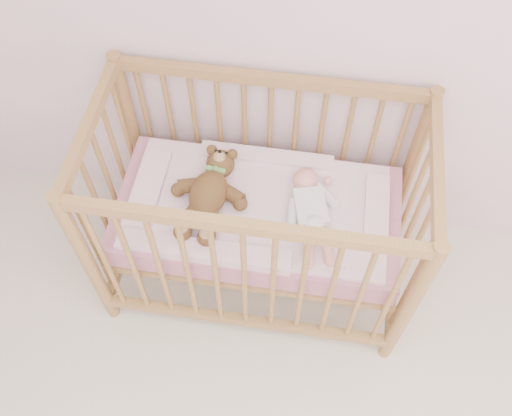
# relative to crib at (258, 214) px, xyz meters

# --- Properties ---
(crib) EXTENTS (1.36, 0.76, 1.00)m
(crib) POSITION_rel_crib_xyz_m (0.00, 0.00, 0.00)
(crib) COLOR #AF884A
(crib) RESTS_ON floor
(mattress) EXTENTS (1.22, 0.62, 0.13)m
(mattress) POSITION_rel_crib_xyz_m (0.00, 0.00, -0.01)
(mattress) COLOR #C47A8C
(mattress) RESTS_ON crib
(blanket) EXTENTS (1.10, 0.58, 0.06)m
(blanket) POSITION_rel_crib_xyz_m (0.00, 0.00, 0.06)
(blanket) COLOR #F9ABC1
(blanket) RESTS_ON mattress
(baby) EXTENTS (0.35, 0.53, 0.12)m
(baby) POSITION_rel_crib_xyz_m (0.22, -0.02, 0.14)
(baby) COLOR white
(baby) RESTS_ON blanket
(teddy_bear) EXTENTS (0.40, 0.53, 0.14)m
(teddy_bear) POSITION_rel_crib_xyz_m (-0.21, -0.02, 0.15)
(teddy_bear) COLOR brown
(teddy_bear) RESTS_ON blanket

